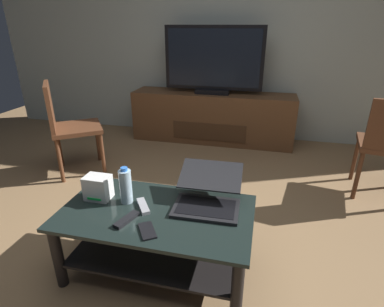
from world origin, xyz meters
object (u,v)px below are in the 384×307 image
Objects in this scene: side_chair at (67,123)px; router_box at (98,187)px; television at (214,62)px; cell_phone at (147,231)px; coffee_table at (157,230)px; tv_remote at (127,219)px; soundbar_remote at (143,206)px; laptop at (208,194)px; water_bottle_near at (126,186)px; media_cabinet at (212,117)px.

side_chair is 1.33m from router_box.
television is 7.79× the size of router_box.
cell_phone is at bearing -43.69° from side_chair.
coffee_table is at bearing 62.71° from cell_phone.
television is at bearing 106.88° from tv_remote.
side_chair is at bearing 103.07° from cell_phone.
coffee_table is 7.66× the size of cell_phone.
soundbar_remote reaches higher than cell_phone.
soundbar_remote is (-0.00, -2.21, -0.55)m from television.
router_box is (-0.64, -0.10, 0.01)m from laptop.
router_box reaches higher than cell_phone.
television is 2.23m from water_bottle_near.
side_chair is 1.77m from cell_phone.
side_chair reaches higher than laptop.
media_cabinet is 2.24m from soundbar_remote.
media_cabinet is 1.70m from side_chair.
media_cabinet is 12.21× the size of soundbar_remote.
cell_phone is (-0.25, -0.33, -0.06)m from laptop.
tv_remote is (-0.04, -2.36, -0.55)m from television.
media_cabinet is at bearing 59.12° from cell_phone.
cell_phone is (0.10, -2.43, 0.11)m from media_cabinet.
water_bottle_near is at bearing -168.66° from laptop.
media_cabinet is 8.80× the size of water_bottle_near.
tv_remote and soundbar_remote have the same top height.
water_bottle_near is at bearing 0.97° from router_box.
tv_remote is at bearing -133.33° from coffee_table.
television is at bearing 92.09° from coffee_table.
television is 5.15× the size of water_bottle_near.
media_cabinet is 2.14m from laptop.
coffee_table is at bearing -14.62° from water_bottle_near.
side_chair is at bearing -134.70° from television.
media_cabinet is 2.44m from cell_phone.
laptop is at bearing 11.34° from water_bottle_near.
television reaches higher than cell_phone.
side_chair is 1.77m from laptop.
coffee_table is at bearing -87.91° from television.
television is (-0.08, 2.23, 0.69)m from coffee_table.
laptop is 0.65m from router_box.
cell_phone is at bearing -4.51° from tv_remote.
side_chair is 6.34× the size of cell_phone.
media_cabinet is at bearing 106.89° from tv_remote.
television is 1.29× the size of side_chair.
television reaches higher than laptop.
soundbar_remote is at bearing 84.16° from cell_phone.
router_box is at bearing -179.03° from water_bottle_near.
cell_phone is (0.22, -0.24, -0.10)m from water_bottle_near.
side_chair reaches higher than coffee_table.
water_bottle_near is at bearing 131.99° from tv_remote.
router_box is at bearing -171.49° from laptop.
soundbar_remote is at bearing 93.51° from tv_remote.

